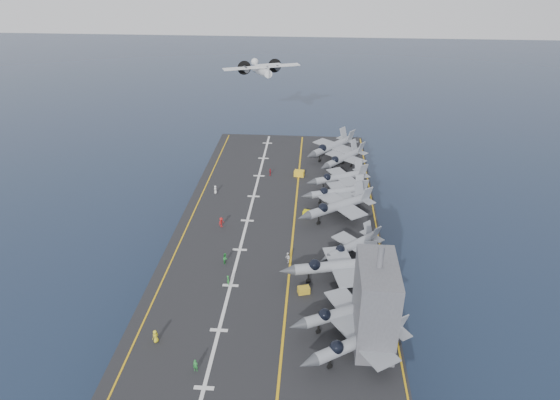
# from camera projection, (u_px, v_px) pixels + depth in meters

# --- Properties ---
(ground) EXTENTS (500.00, 500.00, 0.00)m
(ground) POSITION_uv_depth(u_px,v_px,m) (279.00, 266.00, 100.20)
(ground) COLOR #142135
(ground) RESTS_ON ground
(hull) EXTENTS (36.00, 90.00, 10.00)m
(hull) POSITION_uv_depth(u_px,v_px,m) (278.00, 245.00, 97.83)
(hull) COLOR #56595E
(hull) RESTS_ON ground
(flight_deck) EXTENTS (38.00, 92.00, 0.40)m
(flight_deck) POSITION_uv_depth(u_px,v_px,m) (278.00, 223.00, 95.37)
(flight_deck) COLOR black
(flight_deck) RESTS_ON hull
(foul_line) EXTENTS (0.35, 90.00, 0.02)m
(foul_line) POSITION_uv_depth(u_px,v_px,m) (294.00, 222.00, 95.07)
(foul_line) COLOR gold
(foul_line) RESTS_ON flight_deck
(landing_centerline) EXTENTS (0.50, 90.00, 0.02)m
(landing_centerline) POSITION_uv_depth(u_px,v_px,m) (247.00, 221.00, 95.66)
(landing_centerline) COLOR silver
(landing_centerline) RESTS_ON flight_deck
(deck_edge_port) EXTENTS (0.25, 90.00, 0.02)m
(deck_edge_port) POSITION_uv_depth(u_px,v_px,m) (191.00, 218.00, 96.38)
(deck_edge_port) COLOR gold
(deck_edge_port) RESTS_ON flight_deck
(deck_edge_stbd) EXTENTS (0.25, 90.00, 0.02)m
(deck_edge_stbd) POSITION_uv_depth(u_px,v_px,m) (376.00, 225.00, 94.06)
(deck_edge_stbd) COLOR gold
(deck_edge_stbd) RESTS_ON flight_deck
(island_superstructure) EXTENTS (5.00, 10.00, 15.00)m
(island_superstructure) POSITION_uv_depth(u_px,v_px,m) (376.00, 295.00, 64.40)
(island_superstructure) COLOR #56595E
(island_superstructure) RESTS_ON flight_deck
(fighter_jet_0) EXTENTS (18.72, 17.19, 5.41)m
(fighter_jet_0) POSITION_uv_depth(u_px,v_px,m) (359.00, 340.00, 63.88)
(fighter_jet_0) COLOR gray
(fighter_jet_0) RESTS_ON flight_deck
(fighter_jet_1) EXTENTS (17.90, 15.60, 5.22)m
(fighter_jet_1) POSITION_uv_depth(u_px,v_px,m) (346.00, 311.00, 68.98)
(fighter_jet_1) COLOR #A2AAB1
(fighter_jet_1) RESTS_ON flight_deck
(fighter_jet_2) EXTENTS (18.31, 14.31, 5.64)m
(fighter_jet_2) POSITION_uv_depth(u_px,v_px,m) (337.00, 265.00, 78.13)
(fighter_jet_2) COLOR #9DA6AE
(fighter_jet_2) RESTS_ON flight_deck
(fighter_jet_3) EXTENTS (15.47, 15.26, 4.53)m
(fighter_jet_3) POSITION_uv_depth(u_px,v_px,m) (352.00, 245.00, 84.12)
(fighter_jet_3) COLOR #969DA6
(fighter_jet_3) RESTS_ON flight_deck
(fighter_jet_4) EXTENTS (19.60, 18.35, 5.67)m
(fighter_jet_4) POSITION_uv_depth(u_px,v_px,m) (338.00, 205.00, 95.23)
(fighter_jet_4) COLOR gray
(fighter_jet_4) RESTS_ON flight_deck
(fighter_jet_5) EXTENTS (16.33, 13.51, 4.86)m
(fighter_jet_5) POSITION_uv_depth(u_px,v_px,m) (338.00, 191.00, 101.30)
(fighter_jet_5) COLOR #9FA7B0
(fighter_jet_5) RESTS_ON flight_deck
(fighter_jet_6) EXTENTS (16.94, 14.86, 4.93)m
(fighter_jet_6) POSITION_uv_depth(u_px,v_px,m) (340.00, 176.00, 107.30)
(fighter_jet_6) COLOR #979EA6
(fighter_jet_6) RESTS_ON flight_deck
(fighter_jet_7) EXTENTS (16.97, 17.65, 5.12)m
(fighter_jet_7) POSITION_uv_depth(u_px,v_px,m) (344.00, 157.00, 116.16)
(fighter_jet_7) COLOR #9EA7AF
(fighter_jet_7) RESTS_ON flight_deck
(fighter_jet_8) EXTENTS (18.79, 19.42, 5.65)m
(fighter_jet_8) POSITION_uv_depth(u_px,v_px,m) (332.00, 146.00, 121.70)
(fighter_jet_8) COLOR #A0A7B2
(fighter_jet_8) RESTS_ON flight_deck
(tow_cart_a) EXTENTS (2.03, 1.61, 1.07)m
(tow_cart_a) POSITION_uv_depth(u_px,v_px,m) (304.00, 290.00, 76.26)
(tow_cart_a) COLOR gold
(tow_cart_a) RESTS_ON flight_deck
(tow_cart_b) EXTENTS (2.02, 1.60, 1.06)m
(tow_cart_b) POSITION_uv_depth(u_px,v_px,m) (308.00, 213.00, 97.09)
(tow_cart_b) COLOR #CCBF06
(tow_cart_b) RESTS_ON flight_deck
(tow_cart_c) EXTENTS (2.39, 1.73, 1.33)m
(tow_cart_c) POSITION_uv_depth(u_px,v_px,m) (299.00, 173.00, 112.89)
(tow_cart_c) COLOR yellow
(tow_cart_c) RESTS_ON flight_deck
(crew_0) EXTENTS (1.30, 1.40, 1.94)m
(crew_0) POSITION_uv_depth(u_px,v_px,m) (156.00, 336.00, 66.94)
(crew_0) COLOR yellow
(crew_0) RESTS_ON flight_deck
(crew_1) EXTENTS (1.02, 1.23, 1.75)m
(crew_1) POSITION_uv_depth(u_px,v_px,m) (228.00, 280.00, 77.87)
(crew_1) COLOR #268C33
(crew_1) RESTS_ON flight_deck
(crew_2) EXTENTS (0.82, 1.18, 1.90)m
(crew_2) POSITION_uv_depth(u_px,v_px,m) (225.00, 258.00, 83.04)
(crew_2) COLOR green
(crew_2) RESTS_ON flight_deck
(crew_3) EXTENTS (1.33, 1.42, 1.97)m
(crew_3) POSITION_uv_depth(u_px,v_px,m) (221.00, 222.00, 93.20)
(crew_3) COLOR #B21919
(crew_3) RESTS_ON flight_deck
(crew_4) EXTENTS (0.76, 1.06, 1.66)m
(crew_4) POSITION_uv_depth(u_px,v_px,m) (270.00, 172.00, 113.12)
(crew_4) COLOR red
(crew_4) RESTS_ON flight_deck
(crew_5) EXTENTS (0.79, 1.11, 1.77)m
(crew_5) POSITION_uv_depth(u_px,v_px,m) (215.00, 189.00, 105.33)
(crew_5) COLOR white
(crew_5) RESTS_ON flight_deck
(crew_6) EXTENTS (1.12, 0.82, 1.75)m
(crew_6) POSITION_uv_depth(u_px,v_px,m) (195.00, 366.00, 62.54)
(crew_6) COLOR #248233
(crew_6) RESTS_ON flight_deck
(crew_7) EXTENTS (0.88, 1.22, 1.89)m
(crew_7) POSITION_uv_depth(u_px,v_px,m) (288.00, 258.00, 83.17)
(crew_7) COLOR silver
(crew_7) RESTS_ON flight_deck
(transport_plane) EXTENTS (25.73, 21.74, 5.16)m
(transport_plane) POSITION_uv_depth(u_px,v_px,m) (262.00, 71.00, 139.76)
(transport_plane) COLOR silver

